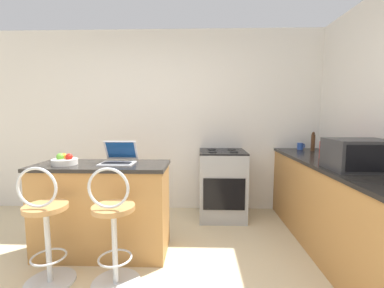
% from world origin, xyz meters
% --- Properties ---
extents(wall_back, '(12.00, 0.06, 2.60)m').
position_xyz_m(wall_back, '(0.00, 2.26, 1.30)').
color(wall_back, silver).
rests_on(wall_back, ground_plane).
extents(breakfast_bar, '(1.30, 0.54, 0.92)m').
position_xyz_m(breakfast_bar, '(-0.38, 0.94, 0.46)').
color(breakfast_bar, '#B27C42').
rests_on(breakfast_bar, ground_plane).
extents(counter_right, '(0.65, 2.76, 0.92)m').
position_xyz_m(counter_right, '(1.99, 0.86, 0.46)').
color(counter_right, '#B27C42').
rests_on(counter_right, ground_plane).
extents(bar_stool_near, '(0.40, 0.40, 1.01)m').
position_xyz_m(bar_stool_near, '(-0.66, 0.43, 0.47)').
color(bar_stool_near, silver).
rests_on(bar_stool_near, ground_plane).
extents(bar_stool_far, '(0.40, 0.40, 1.01)m').
position_xyz_m(bar_stool_far, '(-0.10, 0.43, 0.47)').
color(bar_stool_far, silver).
rests_on(bar_stool_far, ground_plane).
extents(laptop, '(0.33, 0.31, 0.22)m').
position_xyz_m(laptop, '(-0.23, 1.01, 0.97)').
color(laptop, silver).
rests_on(laptop, breakfast_bar).
extents(microwave, '(0.49, 0.40, 0.27)m').
position_xyz_m(microwave, '(1.97, 0.73, 1.05)').
color(microwave, '#2D2D30').
rests_on(microwave, counter_right).
extents(toaster, '(0.21, 0.25, 0.20)m').
position_xyz_m(toaster, '(2.01, 1.23, 1.01)').
color(toaster, red).
rests_on(toaster, counter_right).
extents(stove_range, '(0.61, 0.61, 0.93)m').
position_xyz_m(stove_range, '(0.89, 1.90, 0.46)').
color(stove_range, '#9EA3A8').
rests_on(stove_range, ground_plane).
extents(fruit_bowl, '(0.24, 0.24, 0.11)m').
position_xyz_m(fruit_bowl, '(-0.73, 0.90, 0.96)').
color(fruit_bowl, silver).
rests_on(fruit_bowl, breakfast_bar).
extents(mug_blue, '(0.10, 0.08, 0.09)m').
position_xyz_m(mug_blue, '(1.99, 2.08, 0.96)').
color(mug_blue, '#2D51AD').
rests_on(mug_blue, counter_right).
extents(pepper_mill, '(0.05, 0.05, 0.26)m').
position_xyz_m(pepper_mill, '(2.10, 1.95, 1.04)').
color(pepper_mill, '#4C2D19').
rests_on(pepper_mill, counter_right).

